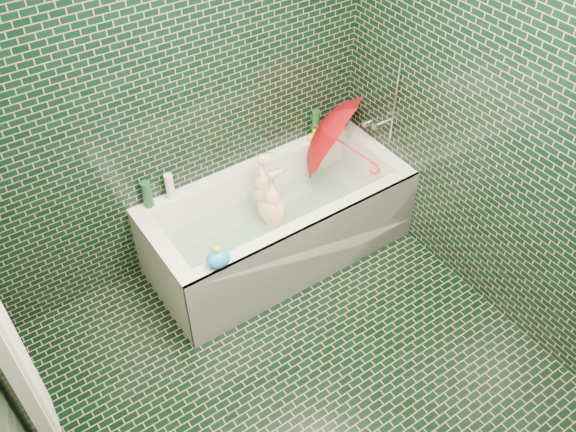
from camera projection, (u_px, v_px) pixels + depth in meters
floor at (314, 396)px, 3.38m from camera, size 2.80×2.80×0.00m
wall_back at (171, 89)px, 3.36m from camera, size 2.80×0.00×2.80m
wall_left at (4, 400)px, 1.99m from camera, size 0.00×2.80×2.80m
wall_right at (531, 134)px, 3.05m from camera, size 0.00×2.80×2.80m
bathtub at (280, 231)px, 4.02m from camera, size 1.70×0.75×0.55m
bath_mat at (279, 235)px, 4.07m from camera, size 1.35×0.47×0.01m
water at (278, 220)px, 3.97m from camera, size 1.48×0.53×0.00m
towel at (22, 375)px, 2.31m from camera, size 0.08×0.44×1.12m
faucet at (382, 120)px, 3.97m from camera, size 0.18×0.19×0.55m
child at (274, 218)px, 3.97m from camera, size 0.98×0.56×0.26m
umbrella at (348, 146)px, 4.05m from camera, size 0.93×0.95×0.94m
soap_bottle_a at (334, 129)px, 4.28m from camera, size 0.10×0.10×0.26m
soap_bottle_b at (345, 126)px, 4.30m from camera, size 0.10×0.10×0.17m
soap_bottle_c at (345, 127)px, 4.29m from camera, size 0.16×0.16×0.17m
bottle_right_tall at (316, 124)px, 4.14m from camera, size 0.06×0.06×0.21m
bottle_right_pump at (342, 116)px, 4.25m from camera, size 0.06×0.06×0.16m
bottle_left_tall at (147, 194)px, 3.64m from camera, size 0.07×0.07×0.18m
bottle_left_short at (170, 187)px, 3.69m from camera, size 0.07×0.07×0.18m
rubber_duck at (313, 136)px, 4.16m from camera, size 0.11×0.09×0.08m
bath_toy at (218, 258)px, 3.31m from camera, size 0.14×0.12×0.13m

